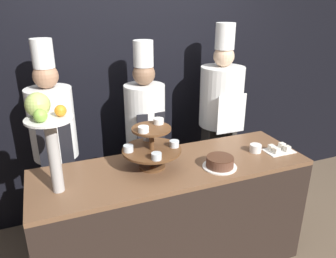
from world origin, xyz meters
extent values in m
cube|color=black|center=(0.00, 1.34, 1.40)|extent=(10.00, 0.06, 2.80)
cube|color=black|center=(0.00, 0.32, 0.44)|extent=(2.03, 0.65, 0.88)
cube|color=brown|center=(0.00, 0.32, 0.90)|extent=(2.03, 0.65, 0.03)
cylinder|color=brown|center=(-0.15, 0.35, 0.92)|extent=(0.19, 0.19, 0.02)
cylinder|color=brown|center=(-0.15, 0.35, 1.07)|extent=(0.04, 0.04, 0.31)
cylinder|color=brown|center=(-0.15, 0.35, 1.05)|extent=(0.42, 0.42, 0.02)
cylinder|color=brown|center=(-0.15, 0.35, 1.21)|extent=(0.28, 0.28, 0.02)
cylinder|color=silver|center=(-0.31, 0.38, 1.08)|extent=(0.07, 0.07, 0.04)
cylinder|color=green|center=(-0.31, 0.38, 1.07)|extent=(0.06, 0.06, 0.03)
cylinder|color=silver|center=(-0.17, 0.19, 1.08)|extent=(0.07, 0.07, 0.04)
cylinder|color=red|center=(-0.17, 0.19, 1.07)|extent=(0.06, 0.06, 0.03)
cylinder|color=silver|center=(0.01, 0.33, 1.08)|extent=(0.07, 0.07, 0.04)
cylinder|color=beige|center=(0.01, 0.33, 1.07)|extent=(0.06, 0.06, 0.03)
cylinder|color=silver|center=(-0.13, 0.52, 1.08)|extent=(0.07, 0.07, 0.04)
cylinder|color=gold|center=(-0.13, 0.52, 1.07)|extent=(0.06, 0.06, 0.03)
cylinder|color=white|center=(-0.23, 0.30, 1.24)|extent=(0.07, 0.07, 0.04)
cylinder|color=white|center=(-0.08, 0.41, 1.24)|extent=(0.07, 0.07, 0.04)
cylinder|color=#B2ADA8|center=(-0.80, 0.28, 1.15)|extent=(0.07, 0.07, 0.48)
cylinder|color=white|center=(-0.80, 0.28, 1.40)|extent=(0.28, 0.28, 0.01)
sphere|color=orange|center=(-0.73, 0.28, 1.44)|extent=(0.07, 0.07, 0.07)
sphere|color=#ADC160|center=(-0.85, 0.33, 1.48)|extent=(0.14, 0.14, 0.14)
sphere|color=#84B742|center=(-0.85, 0.22, 1.44)|extent=(0.08, 0.08, 0.08)
cylinder|color=white|center=(0.30, 0.17, 0.92)|extent=(0.25, 0.25, 0.01)
cylinder|color=brown|center=(0.30, 0.17, 0.95)|extent=(0.20, 0.20, 0.07)
cylinder|color=#472819|center=(0.30, 0.17, 0.99)|extent=(0.19, 0.19, 0.01)
cylinder|color=white|center=(0.70, 0.29, 0.94)|extent=(0.09, 0.09, 0.06)
cube|color=white|center=(0.88, 0.23, 0.92)|extent=(0.23, 0.15, 0.01)
cube|color=silver|center=(0.83, 0.20, 0.94)|extent=(0.04, 0.04, 0.04)
cube|color=silver|center=(0.93, 0.20, 0.94)|extent=(0.04, 0.04, 0.04)
cube|color=silver|center=(0.83, 0.26, 0.94)|extent=(0.04, 0.04, 0.04)
cube|color=silver|center=(0.93, 0.26, 0.94)|extent=(0.04, 0.04, 0.04)
cube|color=#28282D|center=(-0.78, 0.95, 0.42)|extent=(0.27, 0.15, 0.84)
cylinder|color=white|center=(-0.78, 0.95, 1.13)|extent=(0.36, 0.36, 0.57)
cube|color=black|center=(-0.78, 0.78, 1.01)|extent=(0.25, 0.01, 0.37)
sphere|color=#A37556|center=(-0.78, 0.95, 1.51)|extent=(0.19, 0.19, 0.19)
cylinder|color=white|center=(-0.78, 0.95, 1.68)|extent=(0.16, 0.16, 0.21)
cube|color=black|center=(-0.01, 0.95, 0.42)|extent=(0.26, 0.15, 0.84)
cylinder|color=white|center=(-0.01, 0.95, 1.11)|extent=(0.35, 0.35, 0.53)
cube|color=black|center=(-0.01, 0.79, 1.00)|extent=(0.25, 0.01, 0.34)
sphere|color=#846047|center=(-0.01, 0.95, 1.46)|extent=(0.19, 0.19, 0.19)
cylinder|color=white|center=(-0.01, 0.95, 1.63)|extent=(0.17, 0.17, 0.21)
cube|color=#38332D|center=(0.75, 0.95, 0.45)|extent=(0.31, 0.17, 0.90)
cylinder|color=white|center=(0.75, 0.95, 1.19)|extent=(0.41, 0.41, 0.57)
cube|color=white|center=(0.75, 0.76, 1.07)|extent=(0.29, 0.01, 0.36)
sphere|color=#DBB28E|center=(0.75, 0.95, 1.57)|extent=(0.19, 0.19, 0.19)
cylinder|color=white|center=(0.75, 0.95, 1.74)|extent=(0.17, 0.17, 0.23)
camera|label=1|loc=(-0.82, -1.64, 2.05)|focal=35.00mm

